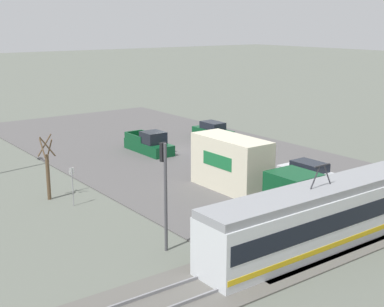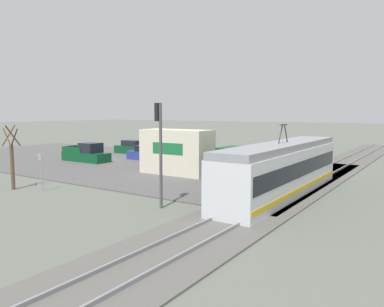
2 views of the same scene
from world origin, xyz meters
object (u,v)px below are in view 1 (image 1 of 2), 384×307
street_tree (48,171)px  box_truck (245,170)px  sedan_car_2 (213,131)px  no_parking_sign (72,183)px  sedan_car_1 (309,173)px  pickup_truck (149,144)px  traffic_light_pole (165,182)px  light_rail_tram (319,217)px  sedan_car_0 (220,147)px

street_tree → box_truck: bearing=147.7°
sedan_car_2 → no_parking_sign: bearing=27.7°
sedan_car_1 → sedan_car_2: 15.98m
sedan_car_1 → sedan_car_2: (-3.55, -15.58, 0.08)m
street_tree → sedan_car_1: bearing=155.6°
sedan_car_1 → street_tree: (16.55, -7.50, 1.28)m
sedan_car_2 → box_truck: bearing=58.3°
box_truck → street_tree: street_tree is taller
pickup_truck → traffic_light_pole: size_ratio=0.97×
light_rail_tram → no_parking_sign: 15.30m
pickup_truck → sedan_car_2: bearing=-171.2°
pickup_truck → traffic_light_pole: 20.85m
sedan_car_1 → traffic_light_pole: (14.85, 3.62, 2.93)m
light_rail_tram → pickup_truck: light_rail_tram is taller
sedan_car_0 → street_tree: (16.40, 2.48, 1.24)m
sedan_car_2 → no_parking_sign: (19.36, 10.18, 0.76)m
box_truck → no_parking_sign: size_ratio=4.07×
box_truck → traffic_light_pole: (9.17, 4.24, 1.85)m
light_rail_tram → traffic_light_pole: size_ratio=2.58×
pickup_truck → no_parking_sign: bearing=38.5°
no_parking_sign → sedan_car_0: bearing=-163.7°
sedan_car_2 → no_parking_sign: size_ratio=1.83×
sedan_car_2 → traffic_light_pole: traffic_light_pole is taller
sedan_car_0 → no_parking_sign: (15.66, 4.59, 0.79)m
pickup_truck → sedan_car_1: pickup_truck is taller
traffic_light_pole → sedan_car_0: bearing=-137.2°
traffic_light_pole → pickup_truck: bearing=-119.8°
street_tree → no_parking_sign: size_ratio=1.73×
traffic_light_pole → no_parking_sign: size_ratio=2.25×
pickup_truck → sedan_car_2: pickup_truck is taller
no_parking_sign → box_truck: bearing=154.7°
sedan_car_0 → traffic_light_pole: size_ratio=0.78×
sedan_car_1 → traffic_light_pole: 15.57m
pickup_truck → box_truck: bearing=85.4°
sedan_car_0 → traffic_light_pole: (14.70, 13.61, 2.89)m
light_rail_tram → street_tree: 17.51m
traffic_light_pole → light_rail_tram: bearing=146.4°
pickup_truck → street_tree: bearing=29.7°
pickup_truck → traffic_light_pole: (10.26, 17.94, 2.79)m
street_tree → no_parking_sign: street_tree is taller
sedan_car_1 → traffic_light_pole: bearing=-166.3°
sedan_car_2 → sedan_car_1: bearing=77.2°
sedan_car_0 → sedan_car_2: size_ratio=0.96×
pickup_truck → sedan_car_2: size_ratio=1.19×
no_parking_sign → street_tree: bearing=-70.5°
box_truck → sedan_car_0: bearing=-120.6°
sedan_car_1 → no_parking_sign: bearing=161.1°
sedan_car_1 → street_tree: street_tree is taller
light_rail_tram → sedan_car_2: size_ratio=3.17×
sedan_car_1 → street_tree: 18.22m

